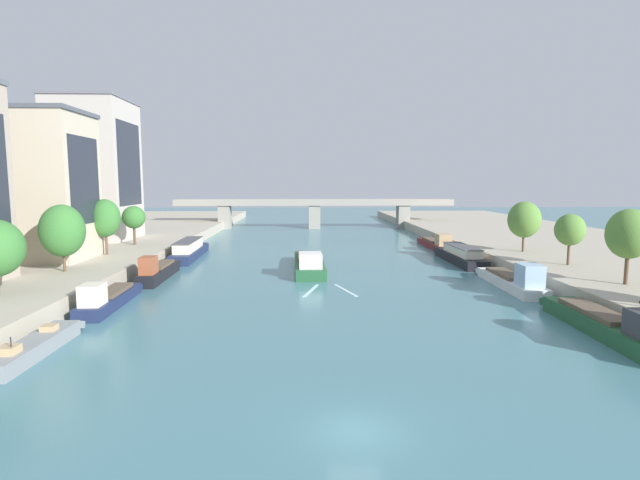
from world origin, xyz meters
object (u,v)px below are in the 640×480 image
Objects in this scene: moored_boat_right_second at (460,255)px; tree_left_by_lamp at (134,217)px; moored_boat_left_second at (108,298)px; moored_boat_right_end at (513,280)px; tree_right_end_of_row at (570,230)px; moored_boat_left_near at (158,271)px; moored_boat_right_far at (609,324)px; barge_midriver at (309,263)px; tree_left_midway at (62,231)px; tree_right_far at (524,220)px; tree_right_distant at (629,234)px; bridge_far at (314,210)px; moored_boat_left_gap_after at (35,346)px; tree_left_past_mid at (105,218)px; moored_boat_left_far at (189,250)px; moored_boat_right_midway at (436,243)px.

moored_boat_right_second is 48.49m from tree_left_by_lamp.
tree_left_by_lamp is (-8.06, 30.27, 5.15)m from moored_boat_left_second.
tree_right_end_of_row is (7.95, 3.81, 4.96)m from moored_boat_right_end.
moored_boat_left_near reaches higher than moored_boat_right_far.
moored_boat_left_second is (-18.30, -18.25, -0.07)m from barge_midriver.
barge_midriver is at bearing 17.35° from moored_boat_left_near.
tree_left_midway is 22.24m from tree_left_by_lamp.
tree_right_end_of_row is 10.83m from tree_right_far.
moored_boat_left_near is 48.90m from tree_right_distant.
moored_boat_right_second is at bearing 15.21° from moored_boat_left_near.
tree_left_by_lamp is (-0.35, 22.24, -0.21)m from tree_left_midway.
moored_boat_right_end is 0.20× the size of bridge_far.
barge_midriver is at bearing 147.59° from tree_right_distant.
bridge_far is at bearing 106.07° from moored_boat_right_end.
tree_left_past_mid is at bearing 104.34° from moored_boat_left_gap_after.
barge_midriver is at bearing -166.60° from moored_boat_right_second.
moored_boat_right_end is 1.99× the size of tree_right_distant.
moored_boat_right_far is at bearing -29.46° from moored_boat_left_near.
bridge_far is (1.82, 57.21, 3.73)m from barge_midriver.
tree_right_end_of_row is (47.85, 22.39, 5.33)m from moored_boat_left_gap_after.
tree_left_by_lamp is at bearing 89.58° from tree_left_past_mid.
moored_boat_left_far is at bearing 135.75° from moored_boat_right_far.
moored_boat_right_far is (39.41, -22.26, -0.07)m from moored_boat_left_near.
moored_boat_left_gap_after is 49.20m from tree_right_distant.
tree_left_past_mid is (-8.13, 20.07, 5.80)m from moored_boat_left_second.
tree_left_past_mid is at bearing 140.14° from moored_boat_left_near.
bridge_far is at bearing 103.21° from moored_boat_right_far.
tree_right_distant is 10.68m from tree_right_end_of_row.
barge_midriver is 29.41m from tree_left_by_lamp.
tree_left_by_lamp is at bearing 172.12° from moored_boat_left_far.
tree_left_midway is at bearing -158.56° from barge_midriver.
tree_left_midway is (-48.16, -30.66, 5.37)m from moored_boat_right_midway.
tree_left_midway is (-8.36, -4.70, 5.22)m from moored_boat_left_near.
moored_boat_right_midway is 19.65m from tree_right_far.
tree_left_past_mid is (-26.43, 1.82, 5.72)m from barge_midriver.
tree_left_by_lamp reaches higher than bridge_far.
tree_left_past_mid is at bearing 112.05° from moored_boat_left_second.
barge_midriver is 2.97× the size of tree_right_end_of_row.
moored_boat_right_far is 1.00× the size of moored_boat_right_midway.
tree_left_past_mid is at bearing 164.32° from moored_boat_right_end.
tree_left_past_mid is 1.03× the size of tree_right_distant.
moored_boat_left_near is 40.44m from moored_boat_right_second.
bridge_far reaches higher than moored_boat_left_near.
moored_boat_left_near is at bearing -39.86° from tree_left_past_mid.
moored_boat_right_far is 48.22m from moored_boat_right_midway.
moored_boat_left_gap_after is at bearing -121.07° from barge_midriver.
tree_left_midway reaches higher than moored_boat_left_second.
moored_boat_left_second is at bearing -156.00° from tree_right_far.
moored_boat_right_far is 2.57× the size of tree_right_end_of_row.
moored_boat_right_far is 2.56× the size of tree_left_by_lamp.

